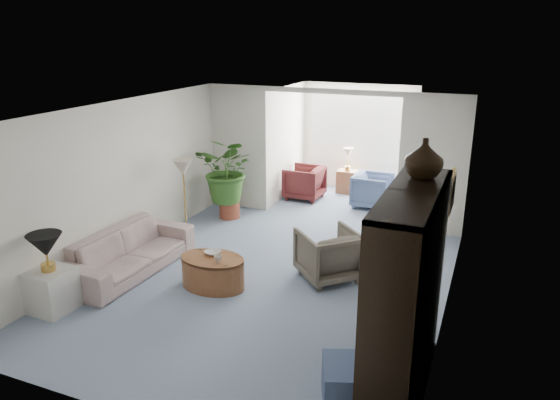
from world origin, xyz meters
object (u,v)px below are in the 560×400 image
at_px(table_lamp, 45,245).
at_px(entertainment_cabinet, 406,295).
at_px(framed_picture, 452,193).
at_px(sunroom_table, 347,182).
at_px(cabinet_urn, 424,158).
at_px(end_table, 52,290).
at_px(coffee_table, 213,272).
at_px(plant_pot, 230,210).
at_px(wingback_chair, 328,254).
at_px(floor_lamp, 183,168).
at_px(sofa, 130,251).
at_px(side_table_dark, 380,259).
at_px(sunroom_chair_maroon, 304,182).
at_px(sunroom_chair_blue, 372,191).
at_px(coffee_cup, 218,259).
at_px(coffee_bowl, 213,253).
at_px(ottoman, 350,384).

relative_size(table_lamp, entertainment_cabinet, 0.21).
bearing_deg(framed_picture, sunroom_table, 117.71).
bearing_deg(cabinet_urn, end_table, -171.38).
relative_size(entertainment_cabinet, cabinet_urn, 5.30).
xyz_separation_m(coffee_table, plant_pot, (-1.15, 2.69, -0.07)).
xyz_separation_m(table_lamp, wingback_chair, (3.04, 2.28, -0.54)).
height_order(framed_picture, floor_lamp, framed_picture).
xyz_separation_m(end_table, sunroom_table, (2.13, 6.55, -0.02)).
height_order(entertainment_cabinet, cabinet_urn, cabinet_urn).
relative_size(sofa, coffee_table, 2.33).
distance_m(framed_picture, side_table_dark, 1.95).
height_order(sunroom_chair_maroon, sunroom_table, sunroom_chair_maroon).
xyz_separation_m(floor_lamp, cabinet_urn, (4.30, -2.26, 1.06)).
distance_m(cabinet_urn, sunroom_chair_blue, 5.71).
relative_size(end_table, floor_lamp, 1.57).
bearing_deg(wingback_chair, cabinet_urn, 87.25).
relative_size(side_table_dark, sunroom_chair_blue, 0.76).
height_order(coffee_cup, wingback_chair, wingback_chair).
relative_size(floor_lamp, coffee_bowl, 1.63).
bearing_deg(cabinet_urn, wingback_chair, 131.84).
bearing_deg(side_table_dark, sunroom_chair_maroon, 126.33).
xyz_separation_m(coffee_cup, side_table_dark, (1.98, 1.30, -0.21)).
bearing_deg(end_table, sofa, 81.57).
distance_m(floor_lamp, side_table_dark, 3.70).
height_order(coffee_table, cabinet_urn, cabinet_urn).
distance_m(entertainment_cabinet, sunroom_table, 6.83).
xyz_separation_m(coffee_cup, wingback_chair, (1.28, 1.00, -0.13)).
height_order(ottoman, sunroom_table, sunroom_table).
xyz_separation_m(entertainment_cabinet, ottoman, (-0.40, -0.44, -0.84)).
relative_size(cabinet_urn, sunroom_chair_maroon, 0.51).
height_order(floor_lamp, ottoman, floor_lamp).
bearing_deg(table_lamp, entertainment_cabinet, 2.29).
bearing_deg(coffee_cup, sunroom_chair_maroon, 94.80).
relative_size(floor_lamp, plant_pot, 0.90).
bearing_deg(wingback_chair, coffee_cup, -6.66).
bearing_deg(framed_picture, cabinet_urn, -103.50).
bearing_deg(sunroom_chair_maroon, coffee_cup, 6.18).
relative_size(entertainment_cabinet, sunroom_chair_blue, 2.74).
bearing_deg(plant_pot, sunroom_chair_maroon, 61.77).
distance_m(framed_picture, wingback_chair, 2.23).
height_order(coffee_bowl, coffee_cup, coffee_cup).
height_order(end_table, sunroom_chair_maroon, sunroom_chair_maroon).
xyz_separation_m(coffee_table, ottoman, (2.47, -1.65, -0.01)).
xyz_separation_m(floor_lamp, side_table_dark, (3.56, -0.36, -0.96)).
relative_size(floor_lamp, side_table_dark, 0.62).
height_order(coffee_table, plant_pot, coffee_table).
distance_m(sofa, sunroom_table, 5.54).
distance_m(wingback_chair, entertainment_cabinet, 2.64).
relative_size(floor_lamp, coffee_table, 0.38).
relative_size(end_table, sunroom_chair_blue, 0.74).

